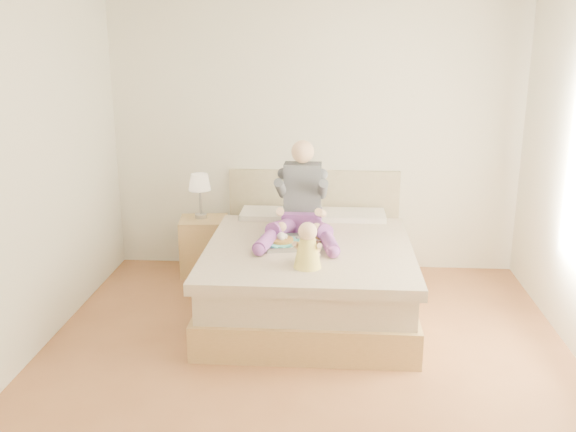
# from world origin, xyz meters

# --- Properties ---
(room) EXTENTS (4.02, 4.22, 2.71)m
(room) POSITION_xyz_m (0.08, 0.01, 1.51)
(room) COLOR brown
(room) RESTS_ON ground
(bed) EXTENTS (1.70, 2.18, 1.00)m
(bed) POSITION_xyz_m (0.00, 1.08, 0.32)
(bed) COLOR #A4804C
(bed) RESTS_ON ground
(nightstand) EXTENTS (0.50, 0.46, 0.56)m
(nightstand) POSITION_xyz_m (-1.07, 1.79, 0.28)
(nightstand) COLOR #A4804C
(nightstand) RESTS_ON ground
(lamp) EXTENTS (0.21, 0.21, 0.44)m
(lamp) POSITION_xyz_m (-1.10, 1.83, 0.89)
(lamp) COLOR #AAACB0
(lamp) RESTS_ON nightstand
(adult) EXTENTS (0.70, 0.98, 0.83)m
(adult) POSITION_xyz_m (-0.09, 1.25, 0.85)
(adult) COLOR #6D3381
(adult) RESTS_ON bed
(tray) EXTENTS (0.59, 0.51, 0.15)m
(tray) POSITION_xyz_m (-0.13, 0.92, 0.64)
(tray) COLOR #AAACB0
(tray) RESTS_ON bed
(baby) EXTENTS (0.23, 0.32, 0.35)m
(baby) POSITION_xyz_m (0.01, 0.38, 0.75)
(baby) COLOR #F7DE4E
(baby) RESTS_ON bed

